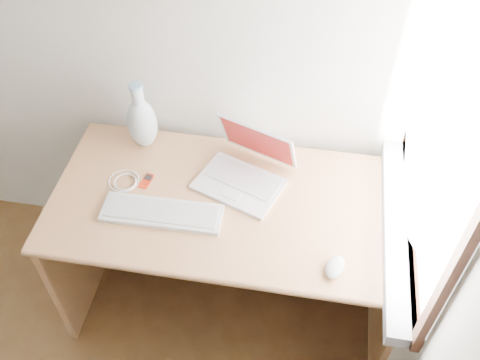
% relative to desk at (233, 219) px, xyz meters
% --- Properties ---
extents(window, '(0.11, 0.99, 1.10)m').
position_rel_desk_xyz_m(window, '(0.69, -0.12, 0.73)').
color(window, white).
rests_on(window, right_wall).
extents(desk, '(1.44, 0.72, 0.76)m').
position_rel_desk_xyz_m(desk, '(0.00, 0.00, 0.00)').
color(desk, tan).
rests_on(desk, floor).
extents(laptop, '(0.40, 0.39, 0.23)m').
position_rel_desk_xyz_m(laptop, '(0.03, 0.05, 0.27)').
color(laptop, white).
rests_on(laptop, desk).
extents(external_keyboard, '(0.48, 0.15, 0.02)m').
position_rel_desk_xyz_m(external_keyboard, '(-0.25, -0.20, 0.23)').
color(external_keyboard, white).
rests_on(external_keyboard, desk).
extents(mouse, '(0.10, 0.12, 0.04)m').
position_rel_desk_xyz_m(mouse, '(0.44, -0.34, 0.24)').
color(mouse, white).
rests_on(mouse, desk).
extents(ipod, '(0.05, 0.09, 0.01)m').
position_rel_desk_xyz_m(ipod, '(-0.36, -0.04, 0.22)').
color(ipod, '#B4240C').
rests_on(ipod, desk).
extents(cable_coil, '(0.14, 0.14, 0.01)m').
position_rel_desk_xyz_m(cable_coil, '(-0.45, -0.05, 0.22)').
color(cable_coil, white).
rests_on(cable_coil, desk).
extents(remote, '(0.04, 0.08, 0.01)m').
position_rel_desk_xyz_m(remote, '(-0.40, -0.16, 0.22)').
color(remote, white).
rests_on(remote, desk).
extents(vase, '(0.13, 0.13, 0.33)m').
position_rel_desk_xyz_m(vase, '(-0.43, 0.18, 0.35)').
color(vase, silver).
rests_on(vase, desk).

